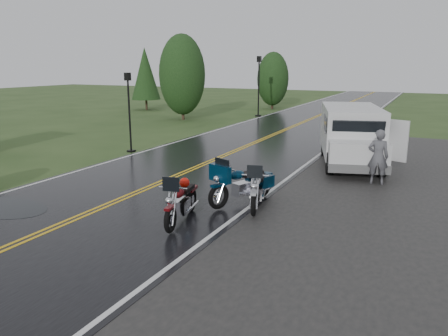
% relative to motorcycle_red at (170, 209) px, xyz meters
% --- Properties ---
extents(ground, '(120.00, 120.00, 0.00)m').
position_rel_motorcycle_red_xyz_m(ground, '(-2.86, 1.09, -0.67)').
color(ground, '#2D471E').
rests_on(ground, ground).
extents(road, '(8.00, 100.00, 0.04)m').
position_rel_motorcycle_red_xyz_m(road, '(-2.86, 11.09, -0.65)').
color(road, black).
rests_on(road, ground).
extents(motorcycle_red, '(1.31, 2.40, 1.34)m').
position_rel_motorcycle_red_xyz_m(motorcycle_red, '(0.00, 0.00, 0.00)').
color(motorcycle_red, '#57090D').
rests_on(motorcycle_red, ground).
extents(motorcycle_teal, '(1.74, 2.59, 1.44)m').
position_rel_motorcycle_red_xyz_m(motorcycle_teal, '(0.26, 2.09, 0.05)').
color(motorcycle_teal, '#05233A').
rests_on(motorcycle_teal, ground).
extents(motorcycle_silver, '(1.44, 2.43, 1.35)m').
position_rel_motorcycle_red_xyz_m(motorcycle_silver, '(1.36, 1.99, 0.01)').
color(motorcycle_silver, '#95999C').
rests_on(motorcycle_silver, ground).
extents(van_white, '(3.86, 6.47, 2.39)m').
position_rel_motorcycle_red_xyz_m(van_white, '(2.15, 7.61, 0.52)').
color(van_white, silver).
rests_on(van_white, ground).
extents(person_at_van, '(0.73, 0.53, 1.88)m').
position_rel_motorcycle_red_xyz_m(person_at_van, '(3.89, 6.96, 0.27)').
color(person_at_van, '#535359').
rests_on(person_at_van, ground).
extents(lamp_post_near_left, '(0.32, 0.32, 3.71)m').
position_rel_motorcycle_red_xyz_m(lamp_post_near_left, '(-7.26, 7.94, 1.18)').
color(lamp_post_near_left, black).
rests_on(lamp_post_near_left, ground).
extents(lamp_post_far_left, '(0.40, 0.40, 4.70)m').
position_rel_motorcycle_red_xyz_m(lamp_post_far_left, '(-7.14, 24.05, 1.68)').
color(lamp_post_far_left, black).
rests_on(lamp_post_far_left, ground).
extents(tree_left_mid, '(3.39, 3.39, 5.30)m').
position_rel_motorcycle_red_xyz_m(tree_left_mid, '(-11.45, 19.68, 1.98)').
color(tree_left_mid, '#1E3D19').
rests_on(tree_left_mid, ground).
extents(tree_left_far, '(2.86, 2.86, 4.40)m').
position_rel_motorcycle_red_xyz_m(tree_left_far, '(-8.16, 30.20, 1.53)').
color(tree_left_far, '#1E3D19').
rests_on(tree_left_far, ground).
extents(pine_left_far, '(2.59, 2.59, 5.39)m').
position_rel_motorcycle_red_xyz_m(pine_left_far, '(-18.16, 24.45, 2.02)').
color(pine_left_far, '#1E3D19').
rests_on(pine_left_far, ground).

